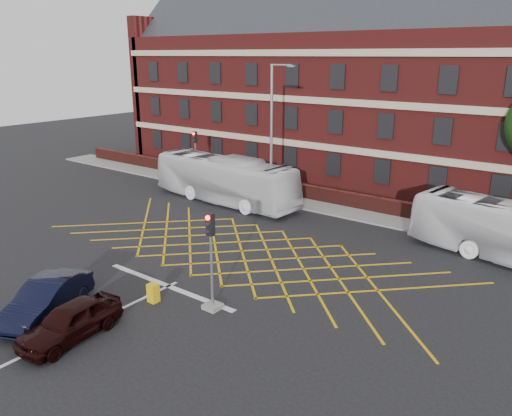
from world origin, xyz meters
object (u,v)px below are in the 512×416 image
Objects in this scene: direction_signs at (188,165)px; bus_left at (225,179)px; traffic_light_far at (196,161)px; car_navy at (47,299)px; traffic_light_near at (212,271)px; car_maroon at (70,321)px; street_lamp at (272,160)px; utility_cabinet at (153,293)px.

bus_left is at bearing -24.11° from direction_signs.
direction_signs is at bearing -172.18° from traffic_light_far.
traffic_light_far reaches higher than car_navy.
bus_left is 2.83× the size of traffic_light_near.
bus_left is 19.07m from car_maroon.
traffic_light_far reaches higher than bus_left.
car_navy is at bearing -85.61° from street_lamp.
car_navy is 23.09m from traffic_light_far.
street_lamp is (9.55, -2.41, 1.68)m from traffic_light_far.
utility_cabinet is at bearing -74.83° from street_lamp.
bus_left is at bearing -169.11° from street_lamp.
utility_cabinet is (0.27, 3.87, -0.29)m from car_maroon.
car_maroon is 18.85m from street_lamp.
traffic_light_near is 0.44× the size of street_lamp.
utility_cabinet is (-2.48, -1.09, -1.34)m from traffic_light_near.
traffic_light_near is 22.95m from direction_signs.
street_lamp reaches higher than traffic_light_near.
traffic_light_far is 0.93m from direction_signs.
traffic_light_near is at bearing 17.74° from car_navy.
car_navy is at bearing -59.78° from direction_signs.
car_maroon is at bearing -153.17° from bus_left.
bus_left is 2.58× the size of car_navy.
traffic_light_far is (-13.19, 20.71, 1.05)m from car_maroon.
car_navy is at bearing -126.15° from utility_cabinet.
traffic_light_far reaches higher than direction_signs.
bus_left is 1.24× the size of street_lamp.
car_navy is 2.30m from car_maroon.
traffic_light_far is at bearing 135.35° from traffic_light_near.
traffic_light_near is (10.07, -12.63, 0.08)m from bus_left.
direction_signs is at bearing 167.54° from street_lamp.
street_lamp is at bearing -74.86° from bus_left.
bus_left is 2.83× the size of traffic_light_far.
utility_cabinet is (13.46, -16.84, -1.34)m from traffic_light_far.
traffic_light_near is 14.89m from street_lamp.
traffic_light_far reaches higher than utility_cabinet.
car_navy is 18.15m from street_lamp.
traffic_light_near is at bearing -42.97° from direction_signs.
car_navy is 4.32m from utility_cabinet.
traffic_light_far is at bearing 93.74° from car_navy.
car_maroon is at bearing -34.31° from car_navy.
car_navy is 5.57× the size of utility_cabinet.
car_maroon is 0.97× the size of traffic_light_far.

